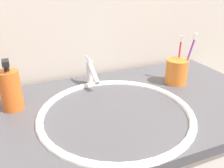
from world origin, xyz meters
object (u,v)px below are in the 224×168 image
toothbrush_red (179,55)px  toothbrush_purple (189,55)px  soap_dispenser (11,90)px  faucet (91,72)px  toothbrush_cup (176,71)px

toothbrush_red → toothbrush_purple: bearing=-78.9°
toothbrush_purple → soap_dispenser: toothbrush_purple is taller
faucet → toothbrush_cup: size_ratio=1.38×
toothbrush_cup → toothbrush_purple: size_ratio=0.49×
toothbrush_purple → soap_dispenser: size_ratio=1.16×
toothbrush_cup → soap_dispenser: soap_dispenser is taller
faucet → toothbrush_red: bearing=-14.1°
soap_dispenser → toothbrush_cup: bearing=-3.5°
faucet → toothbrush_purple: 0.38m
toothbrush_cup → toothbrush_red: (0.03, 0.03, 0.06)m
toothbrush_red → soap_dispenser: toothbrush_red is taller
faucet → soap_dispenser: bearing=-165.7°
faucet → soap_dispenser: soap_dispenser is taller
toothbrush_purple → soap_dispenser: bearing=174.9°
faucet → toothbrush_red: size_ratio=0.76×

